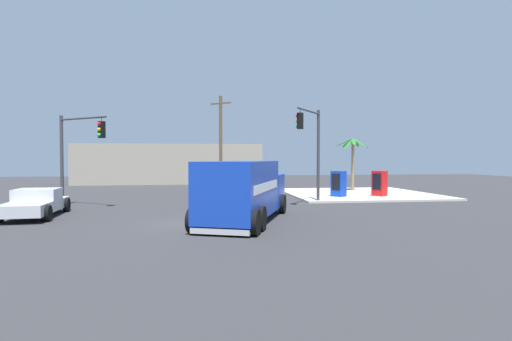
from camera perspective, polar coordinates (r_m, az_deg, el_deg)
name	(u,v)px	position (r m, az deg, el deg)	size (l,w,h in m)	color
ground_plane	(196,224)	(17.89, -8.59, -7.62)	(100.00, 100.00, 0.00)	#2B2B2D
sidewalk_corner_far	(357,194)	(32.91, 14.35, -3.26)	(11.17, 11.17, 0.14)	#B2ADA0
delivery_truck	(244,190)	(18.13, -1.71, -2.83)	(5.21, 8.21, 2.78)	#1438AD
traffic_light_primary	(312,141)	(25.40, 8.09, 4.21)	(2.24, 3.00, 5.94)	#38383D
traffic_light_secondary	(75,146)	(26.07, -24.50, 3.18)	(3.27, 2.42, 5.52)	#38383D
pickup_silver	(36,202)	(22.66, -29.00, -3.99)	(2.55, 5.33, 1.38)	#B7BABF
vending_machine_red	(338,184)	(29.47, 11.76, -1.87)	(1.15, 1.17, 1.85)	#0F38B2
vending_machine_blue	(379,183)	(30.65, 17.30, -1.78)	(1.12, 1.16, 1.85)	red
palm_tree_far	(353,153)	(35.38, 13.72, 2.42)	(2.93, 3.07, 4.53)	#7A6647
utility_pole	(221,141)	(37.81, -5.09, 4.22)	(1.86, 1.37, 8.81)	brown
building_backdrop	(171,164)	(47.55, -12.16, 0.94)	(20.86, 6.00, 4.54)	gray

